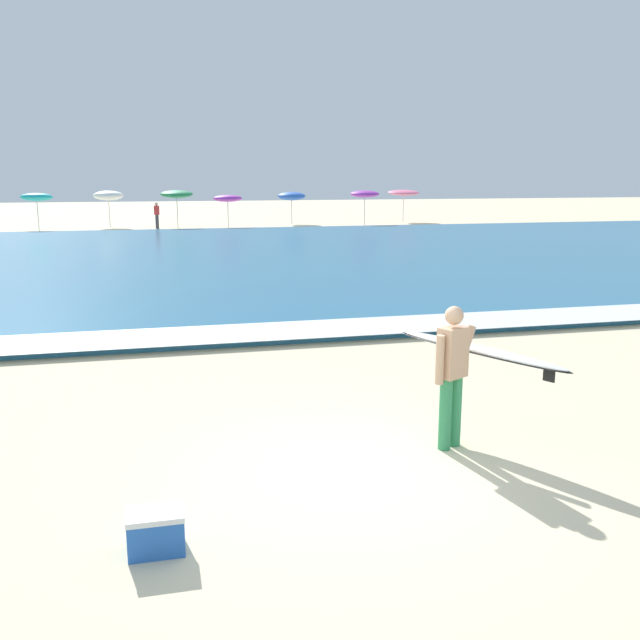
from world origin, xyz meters
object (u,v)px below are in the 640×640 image
(surfer_with_board, at_px, (465,361))
(beach_umbrella_2, at_px, (108,196))
(beach_umbrella_1, at_px, (36,197))
(beach_umbrella_7, at_px, (404,193))
(beach_umbrella_6, at_px, (365,194))
(beachgoer_near_row_left, at_px, (157,215))
(cooler_box, at_px, (156,531))
(beach_umbrella_4, at_px, (228,198))
(beach_umbrella_5, at_px, (292,196))
(beach_umbrella_3, at_px, (177,194))

(surfer_with_board, relative_size, beach_umbrella_2, 1.04)
(beach_umbrella_1, bearing_deg, beach_umbrella_2, 22.89)
(beach_umbrella_2, height_order, beach_umbrella_7, beach_umbrella_2)
(beach_umbrella_6, bearing_deg, beachgoer_near_row_left, -179.79)
(cooler_box, bearing_deg, beach_umbrella_2, 93.73)
(beach_umbrella_6, relative_size, beach_umbrella_7, 1.00)
(beach_umbrella_4, relative_size, beach_umbrella_5, 0.97)
(beach_umbrella_1, relative_size, beach_umbrella_4, 1.10)
(beach_umbrella_4, xyz_separation_m, beach_umbrella_5, (4.48, 2.40, 0.03))
(beach_umbrella_2, bearing_deg, beach_umbrella_3, -25.03)
(beach_umbrella_5, bearing_deg, beach_umbrella_6, -28.99)
(beach_umbrella_3, xyz_separation_m, beachgoer_near_row_left, (-1.23, -0.25, -1.20))
(surfer_with_board, relative_size, beach_umbrella_4, 1.16)
(surfer_with_board, bearing_deg, beach_umbrella_7, 70.76)
(beach_umbrella_6, relative_size, beachgoer_near_row_left, 1.40)
(beach_umbrella_1, xyz_separation_m, beach_umbrella_7, (23.51, 2.16, 0.06))
(beach_umbrella_2, xyz_separation_m, beach_umbrella_5, (11.64, 0.28, -0.13))
(surfer_with_board, height_order, beach_umbrella_6, beach_umbrella_6)
(beach_umbrella_3, bearing_deg, beach_umbrella_7, 8.87)
(surfer_with_board, xyz_separation_m, beach_umbrella_4, (0.93, 35.64, 0.74))
(beach_umbrella_5, bearing_deg, beach_umbrella_2, -178.60)
(beach_umbrella_3, height_order, beach_umbrella_5, beach_umbrella_3)
(beach_umbrella_4, height_order, cooler_box, beach_umbrella_4)
(beach_umbrella_4, xyz_separation_m, cooler_box, (-4.58, -37.33, -1.59))
(beachgoer_near_row_left, bearing_deg, beach_umbrella_7, 9.06)
(beach_umbrella_2, relative_size, beach_umbrella_4, 1.11)
(beach_umbrella_4, height_order, beachgoer_near_row_left, beach_umbrella_4)
(beach_umbrella_6, bearing_deg, surfer_with_board, -105.28)
(beach_umbrella_3, bearing_deg, beach_umbrella_5, 16.23)
(beach_umbrella_1, height_order, beachgoer_near_row_left, beach_umbrella_1)
(beachgoer_near_row_left, bearing_deg, beach_umbrella_1, 175.79)
(beach_umbrella_1, distance_m, beach_umbrella_6, 19.90)
(beach_umbrella_4, distance_m, beachgoer_near_row_left, 4.39)
(beach_umbrella_4, xyz_separation_m, beach_umbrella_6, (8.81, -0.00, 0.21))
(beach_umbrella_2, height_order, cooler_box, beach_umbrella_2)
(beachgoer_near_row_left, height_order, cooler_box, beachgoer_near_row_left)
(beach_umbrella_1, height_order, beach_umbrella_5, beach_umbrella_1)
(beach_umbrella_3, xyz_separation_m, beach_umbrella_6, (11.87, -0.20, -0.06))
(beach_umbrella_4, bearing_deg, beach_umbrella_7, 11.89)
(surfer_with_board, distance_m, beach_umbrella_5, 38.43)
(beach_umbrella_3, distance_m, beach_umbrella_4, 3.08)
(surfer_with_board, bearing_deg, beach_umbrella_6, 74.72)
(beach_umbrella_7, height_order, cooler_box, beach_umbrella_7)
(beach_umbrella_2, distance_m, beach_umbrella_4, 7.46)
(beach_umbrella_6, bearing_deg, beach_umbrella_3, 179.03)
(surfer_with_board, relative_size, beachgoer_near_row_left, 1.49)
(beach_umbrella_2, distance_m, beachgoer_near_row_left, 3.75)
(surfer_with_board, height_order, beach_umbrella_5, beach_umbrella_5)
(beach_umbrella_7, bearing_deg, beach_umbrella_1, -174.74)
(beach_umbrella_3, bearing_deg, surfer_with_board, -86.59)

